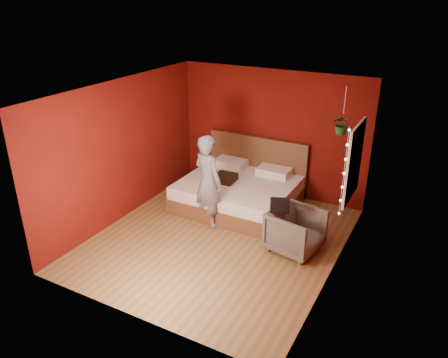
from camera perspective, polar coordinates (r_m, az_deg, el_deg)
floor at (r=7.72m, az=-0.73°, el=-7.82°), size 4.50×4.50×0.00m
room_walls at (r=6.98m, az=-0.80°, el=3.99°), size 4.04×4.54×2.62m
window at (r=7.22m, az=16.59°, el=2.11°), size 0.05×0.97×1.27m
fairy_lights at (r=6.74m, az=15.39°, el=0.71°), size 0.04×0.04×1.45m
bed at (r=8.74m, az=2.16°, el=-1.48°), size 2.19×1.86×1.20m
person at (r=7.80m, az=-2.10°, el=-0.30°), size 0.73×0.60×1.73m
armchair at (r=7.33m, az=9.32°, el=-6.70°), size 0.94×0.92×0.73m
handbag at (r=7.04m, az=7.31°, el=-3.46°), size 0.35×0.26×0.22m
throw_pillow at (r=8.54m, az=0.16°, el=0.15°), size 0.41×0.41×0.14m
hanging_plant at (r=7.49m, az=15.20°, el=6.92°), size 0.38×0.36×0.80m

